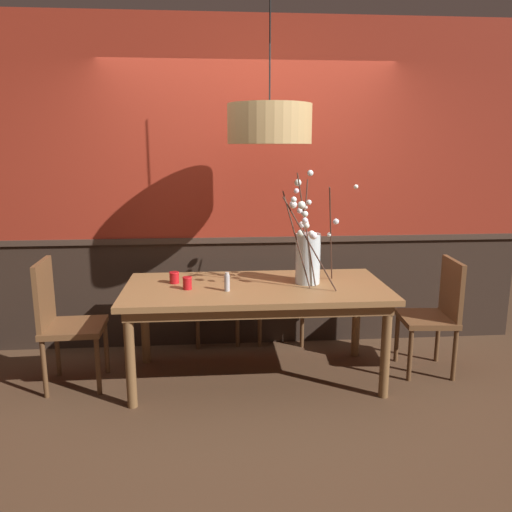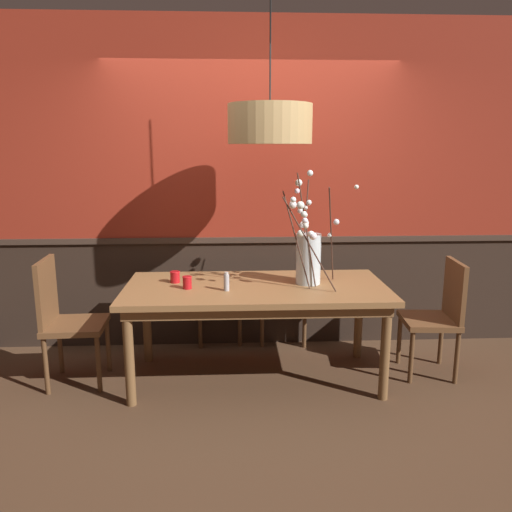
{
  "view_description": "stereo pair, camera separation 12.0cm",
  "coord_description": "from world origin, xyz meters",
  "px_view_note": "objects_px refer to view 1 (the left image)",
  "views": [
    {
      "loc": [
        -0.3,
        -3.68,
        1.79
      ],
      "look_at": [
        0.0,
        0.0,
        0.99
      ],
      "focal_mm": 35.38,
      "sensor_mm": 36.0,
      "label": 1
    },
    {
      "loc": [
        -0.18,
        -3.69,
        1.79
      ],
      "look_at": [
        0.0,
        0.0,
        0.99
      ],
      "focal_mm": 35.38,
      "sensor_mm": 36.0,
      "label": 2
    }
  ],
  "objects_px": {
    "candle_holder_nearer_edge": "(187,283)",
    "pendant_lamp": "(270,124)",
    "chair_far_side_right": "(280,283)",
    "chair_head_east_end": "(436,310)",
    "chair_head_west_end": "(62,318)",
    "vase_with_blossoms": "(308,256)",
    "candle_holder_nearer_center": "(174,278)",
    "condiment_bottle": "(227,282)",
    "chair_far_side_left": "(215,285)",
    "dining_table": "(256,296)"
  },
  "relations": [
    {
      "from": "candle_holder_nearer_edge",
      "to": "pendant_lamp",
      "type": "relative_size",
      "value": 0.09
    },
    {
      "from": "chair_far_side_right",
      "to": "chair_head_east_end",
      "type": "relative_size",
      "value": 1.04
    },
    {
      "from": "chair_head_west_end",
      "to": "vase_with_blossoms",
      "type": "bearing_deg",
      "value": 1.07
    },
    {
      "from": "chair_head_east_end",
      "to": "pendant_lamp",
      "type": "distance_m",
      "value": 1.96
    },
    {
      "from": "candle_holder_nearer_center",
      "to": "candle_holder_nearer_edge",
      "type": "xyz_separation_m",
      "value": [
        0.11,
        -0.18,
        0.0
      ]
    },
    {
      "from": "condiment_bottle",
      "to": "chair_far_side_left",
      "type": "bearing_deg",
      "value": 95.26
    },
    {
      "from": "chair_far_side_right",
      "to": "pendant_lamp",
      "type": "xyz_separation_m",
      "value": [
        -0.2,
        -0.79,
        1.41
      ]
    },
    {
      "from": "chair_head_west_end",
      "to": "condiment_bottle",
      "type": "bearing_deg",
      "value": -5.81
    },
    {
      "from": "dining_table",
      "to": "chair_far_side_right",
      "type": "relative_size",
      "value": 2.06
    },
    {
      "from": "chair_head_west_end",
      "to": "candle_holder_nearer_center",
      "type": "distance_m",
      "value": 0.87
    },
    {
      "from": "chair_far_side_left",
      "to": "candle_holder_nearer_center",
      "type": "bearing_deg",
      "value": -111.66
    },
    {
      "from": "chair_far_side_right",
      "to": "candle_holder_nearer_edge",
      "type": "xyz_separation_m",
      "value": [
        -0.81,
        -0.93,
        0.27
      ]
    },
    {
      "from": "chair_head_west_end",
      "to": "condiment_bottle",
      "type": "xyz_separation_m",
      "value": [
        1.23,
        -0.12,
        0.28
      ]
    },
    {
      "from": "dining_table",
      "to": "candle_holder_nearer_edge",
      "type": "bearing_deg",
      "value": -173.69
    },
    {
      "from": "candle_holder_nearer_center",
      "to": "pendant_lamp",
      "type": "xyz_separation_m",
      "value": [
        0.73,
        -0.04,
        1.15
      ]
    },
    {
      "from": "chair_far_side_right",
      "to": "vase_with_blossoms",
      "type": "relative_size",
      "value": 1.1
    },
    {
      "from": "chair_head_east_end",
      "to": "condiment_bottle",
      "type": "relative_size",
      "value": 6.62
    },
    {
      "from": "candle_holder_nearer_center",
      "to": "chair_head_east_end",
      "type": "bearing_deg",
      "value": -2.7
    },
    {
      "from": "vase_with_blossoms",
      "to": "chair_head_east_end",
      "type": "bearing_deg",
      "value": -0.57
    },
    {
      "from": "chair_far_side_right",
      "to": "condiment_bottle",
      "type": "xyz_separation_m",
      "value": [
        -0.52,
        -0.99,
        0.29
      ]
    },
    {
      "from": "dining_table",
      "to": "candle_holder_nearer_edge",
      "type": "distance_m",
      "value": 0.53
    },
    {
      "from": "chair_far_side_left",
      "to": "chair_head_west_end",
      "type": "relative_size",
      "value": 0.96
    },
    {
      "from": "chair_head_west_end",
      "to": "pendant_lamp",
      "type": "bearing_deg",
      "value": 2.97
    },
    {
      "from": "vase_with_blossoms",
      "to": "condiment_bottle",
      "type": "xyz_separation_m",
      "value": [
        -0.62,
        -0.16,
        -0.15
      ]
    },
    {
      "from": "dining_table",
      "to": "condiment_bottle",
      "type": "bearing_deg",
      "value": -150.76
    },
    {
      "from": "dining_table",
      "to": "candle_holder_nearer_center",
      "type": "xyz_separation_m",
      "value": [
        -0.62,
        0.12,
        0.13
      ]
    },
    {
      "from": "chair_head_west_end",
      "to": "vase_with_blossoms",
      "type": "relative_size",
      "value": 1.12
    },
    {
      "from": "chair_head_west_end",
      "to": "condiment_bottle",
      "type": "height_order",
      "value": "chair_head_west_end"
    },
    {
      "from": "chair_head_east_end",
      "to": "candle_holder_nearer_edge",
      "type": "height_order",
      "value": "chair_head_east_end"
    },
    {
      "from": "candle_holder_nearer_center",
      "to": "chair_far_side_left",
      "type": "bearing_deg",
      "value": 68.34
    },
    {
      "from": "chair_far_side_right",
      "to": "candle_holder_nearer_center",
      "type": "bearing_deg",
      "value": -141.0
    },
    {
      "from": "chair_far_side_right",
      "to": "chair_far_side_left",
      "type": "distance_m",
      "value": 0.62
    },
    {
      "from": "chair_far_side_right",
      "to": "chair_head_east_end",
      "type": "height_order",
      "value": "chair_far_side_right"
    },
    {
      "from": "chair_head_east_end",
      "to": "pendant_lamp",
      "type": "bearing_deg",
      "value": 177.58
    },
    {
      "from": "vase_with_blossoms",
      "to": "pendant_lamp",
      "type": "distance_m",
      "value": 1.02
    },
    {
      "from": "dining_table",
      "to": "chair_head_east_end",
      "type": "distance_m",
      "value": 1.46
    },
    {
      "from": "candle_holder_nearer_edge",
      "to": "pendant_lamp",
      "type": "distance_m",
      "value": 1.31
    },
    {
      "from": "chair_far_side_left",
      "to": "condiment_bottle",
      "type": "bearing_deg",
      "value": -84.74
    },
    {
      "from": "chair_head_east_end",
      "to": "candle_holder_nearer_center",
      "type": "xyz_separation_m",
      "value": [
        -2.07,
        0.1,
        0.29
      ]
    },
    {
      "from": "dining_table",
      "to": "candle_holder_nearer_center",
      "type": "height_order",
      "value": "candle_holder_nearer_center"
    },
    {
      "from": "vase_with_blossoms",
      "to": "pendant_lamp",
      "type": "height_order",
      "value": "pendant_lamp"
    },
    {
      "from": "chair_far_side_left",
      "to": "chair_head_east_end",
      "type": "xyz_separation_m",
      "value": [
        1.76,
        -0.87,
        -0.01
      ]
    },
    {
      "from": "chair_far_side_left",
      "to": "condiment_bottle",
      "type": "relative_size",
      "value": 6.73
    },
    {
      "from": "chair_head_east_end",
      "to": "candle_holder_nearer_center",
      "type": "distance_m",
      "value": 2.09
    },
    {
      "from": "candle_holder_nearer_center",
      "to": "candle_holder_nearer_edge",
      "type": "height_order",
      "value": "candle_holder_nearer_edge"
    },
    {
      "from": "candle_holder_nearer_edge",
      "to": "pendant_lamp",
      "type": "xyz_separation_m",
      "value": [
        0.62,
        0.14,
        1.14
      ]
    },
    {
      "from": "chair_far_side_left",
      "to": "candle_holder_nearer_edge",
      "type": "xyz_separation_m",
      "value": [
        -0.2,
        -0.95,
        0.28
      ]
    },
    {
      "from": "chair_head_west_end",
      "to": "vase_with_blossoms",
      "type": "xyz_separation_m",
      "value": [
        1.85,
        0.03,
        0.44
      ]
    },
    {
      "from": "vase_with_blossoms",
      "to": "condiment_bottle",
      "type": "relative_size",
      "value": 6.24
    },
    {
      "from": "dining_table",
      "to": "chair_head_west_end",
      "type": "height_order",
      "value": "chair_head_west_end"
    }
  ]
}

